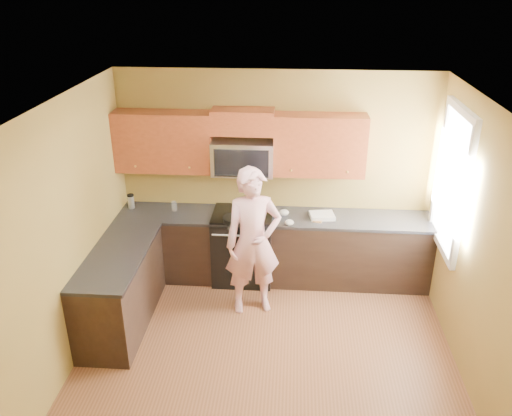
# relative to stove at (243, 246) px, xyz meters

# --- Properties ---
(floor) EXTENTS (4.00, 4.00, 0.00)m
(floor) POSITION_rel_stove_xyz_m (0.40, -1.68, -0.47)
(floor) COLOR brown
(floor) RESTS_ON ground
(ceiling) EXTENTS (4.00, 4.00, 0.00)m
(ceiling) POSITION_rel_stove_xyz_m (0.40, -1.68, 2.23)
(ceiling) COLOR white
(ceiling) RESTS_ON ground
(wall_back) EXTENTS (4.00, 0.00, 4.00)m
(wall_back) POSITION_rel_stove_xyz_m (0.40, 0.32, 0.88)
(wall_back) COLOR olive
(wall_back) RESTS_ON ground
(wall_front) EXTENTS (4.00, 0.00, 4.00)m
(wall_front) POSITION_rel_stove_xyz_m (0.40, -3.67, 0.88)
(wall_front) COLOR olive
(wall_front) RESTS_ON ground
(wall_left) EXTENTS (0.00, 4.00, 4.00)m
(wall_left) POSITION_rel_stove_xyz_m (-1.60, -1.68, 0.88)
(wall_left) COLOR olive
(wall_left) RESTS_ON ground
(wall_right) EXTENTS (0.00, 4.00, 4.00)m
(wall_right) POSITION_rel_stove_xyz_m (2.40, -1.68, 0.88)
(wall_right) COLOR olive
(wall_right) RESTS_ON ground
(cabinet_back_run) EXTENTS (4.00, 0.60, 0.88)m
(cabinet_back_run) POSITION_rel_stove_xyz_m (0.40, 0.02, -0.03)
(cabinet_back_run) COLOR black
(cabinet_back_run) RESTS_ON floor
(cabinet_left_run) EXTENTS (0.60, 1.60, 0.88)m
(cabinet_left_run) POSITION_rel_stove_xyz_m (-1.30, -1.08, -0.03)
(cabinet_left_run) COLOR black
(cabinet_left_run) RESTS_ON floor
(countertop_back) EXTENTS (4.00, 0.62, 0.04)m
(countertop_back) POSITION_rel_stove_xyz_m (0.40, 0.01, 0.43)
(countertop_back) COLOR black
(countertop_back) RESTS_ON cabinet_back_run
(countertop_left) EXTENTS (0.62, 1.60, 0.04)m
(countertop_left) POSITION_rel_stove_xyz_m (-1.29, -1.08, 0.43)
(countertop_left) COLOR black
(countertop_left) RESTS_ON cabinet_left_run
(stove) EXTENTS (0.76, 0.65, 0.95)m
(stove) POSITION_rel_stove_xyz_m (0.00, 0.00, 0.00)
(stove) COLOR black
(stove) RESTS_ON floor
(microwave) EXTENTS (0.76, 0.40, 0.42)m
(microwave) POSITION_rel_stove_xyz_m (0.00, 0.12, 0.97)
(microwave) COLOR silver
(microwave) RESTS_ON wall_back
(upper_cab_left) EXTENTS (1.22, 0.33, 0.75)m
(upper_cab_left) POSITION_rel_stove_xyz_m (-0.99, 0.16, 0.97)
(upper_cab_left) COLOR brown
(upper_cab_left) RESTS_ON wall_back
(upper_cab_right) EXTENTS (1.12, 0.33, 0.75)m
(upper_cab_right) POSITION_rel_stove_xyz_m (0.94, 0.16, 0.97)
(upper_cab_right) COLOR brown
(upper_cab_right) RESTS_ON wall_back
(upper_cab_over_mw) EXTENTS (0.76, 0.33, 0.30)m
(upper_cab_over_mw) POSITION_rel_stove_xyz_m (0.00, 0.16, 1.62)
(upper_cab_over_mw) COLOR brown
(upper_cab_over_mw) RESTS_ON wall_back
(window) EXTENTS (0.06, 1.06, 1.66)m
(window) POSITION_rel_stove_xyz_m (2.38, -0.48, 1.17)
(window) COLOR white
(window) RESTS_ON wall_right
(woman) EXTENTS (0.75, 0.59, 1.81)m
(woman) POSITION_rel_stove_xyz_m (0.19, -0.68, 0.43)
(woman) COLOR pink
(woman) RESTS_ON floor
(frying_pan) EXTENTS (0.36, 0.54, 0.07)m
(frying_pan) POSITION_rel_stove_xyz_m (-0.07, -0.26, 0.47)
(frying_pan) COLOR black
(frying_pan) RESTS_ON stove
(butter_tub) EXTENTS (0.14, 0.14, 0.08)m
(butter_tub) POSITION_rel_stove_xyz_m (0.23, -0.02, 0.45)
(butter_tub) COLOR yellow
(butter_tub) RESTS_ON countertop_back
(toast_slice) EXTENTS (0.13, 0.13, 0.01)m
(toast_slice) POSITION_rel_stove_xyz_m (0.95, -0.09, 0.45)
(toast_slice) COLOR #B27F47
(toast_slice) RESTS_ON countertop_back
(napkin_a) EXTENTS (0.11, 0.12, 0.06)m
(napkin_a) POSITION_rel_stove_xyz_m (0.60, -0.23, 0.48)
(napkin_a) COLOR silver
(napkin_a) RESTS_ON countertop_back
(napkin_b) EXTENTS (0.16, 0.16, 0.07)m
(napkin_b) POSITION_rel_stove_xyz_m (0.53, 0.05, 0.48)
(napkin_b) COLOR silver
(napkin_b) RESTS_ON countertop_back
(dish_towel) EXTENTS (0.33, 0.28, 0.05)m
(dish_towel) POSITION_rel_stove_xyz_m (1.01, 0.01, 0.47)
(dish_towel) COLOR white
(dish_towel) RESTS_ON countertop_back
(travel_mug) EXTENTS (0.11, 0.11, 0.19)m
(travel_mug) POSITION_rel_stove_xyz_m (-1.48, 0.12, 0.44)
(travel_mug) COLOR silver
(travel_mug) RESTS_ON countertop_back
(glass_c) EXTENTS (0.09, 0.09, 0.12)m
(glass_c) POSITION_rel_stove_xyz_m (-0.90, 0.08, 0.51)
(glass_c) COLOR silver
(glass_c) RESTS_ON countertop_back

